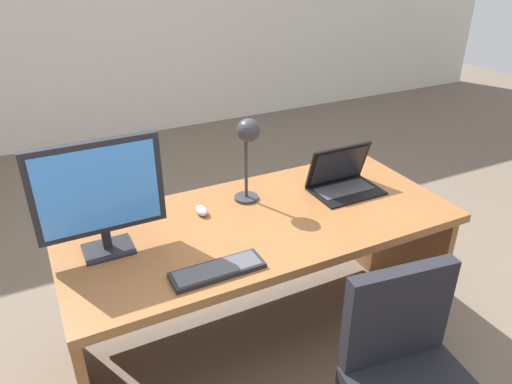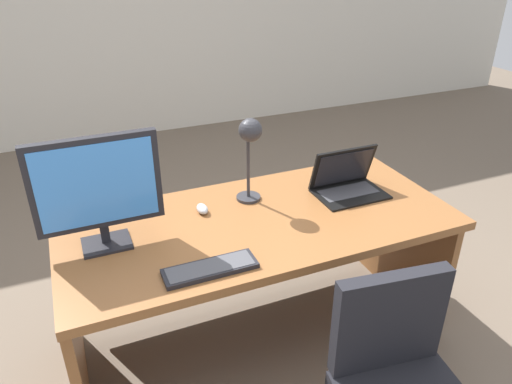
{
  "view_description": "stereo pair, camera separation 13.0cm",
  "coord_description": "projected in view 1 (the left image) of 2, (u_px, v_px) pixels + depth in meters",
  "views": [
    {
      "loc": [
        -0.88,
        -1.7,
        1.87
      ],
      "look_at": [
        0.0,
        0.04,
        0.84
      ],
      "focal_mm": 33.78,
      "sensor_mm": 36.0,
      "label": 1
    },
    {
      "loc": [
        -0.76,
        -1.76,
        1.87
      ],
      "look_at": [
        0.0,
        0.04,
        0.84
      ],
      "focal_mm": 33.78,
      "sensor_mm": 36.0,
      "label": 2
    }
  ],
  "objects": [
    {
      "name": "ground",
      "position": [
        172.0,
        210.0,
        3.75
      ],
      "size": [
        12.0,
        12.0,
        0.0
      ],
      "primitive_type": "plane",
      "color": "#6B5B4C"
    },
    {
      "name": "desk",
      "position": [
        255.0,
        247.0,
        2.36
      ],
      "size": [
        1.82,
        0.83,
        0.72
      ],
      "color": "brown",
      "rests_on": "ground"
    },
    {
      "name": "monitor",
      "position": [
        99.0,
        192.0,
        1.87
      ],
      "size": [
        0.51,
        0.16,
        0.49
      ],
      "color": "black",
      "rests_on": "desk"
    },
    {
      "name": "laptop",
      "position": [
        342.0,
        176.0,
        2.47
      ],
      "size": [
        0.35,
        0.24,
        0.23
      ],
      "color": "black",
      "rests_on": "desk"
    },
    {
      "name": "keyboard",
      "position": [
        218.0,
        270.0,
        1.87
      ],
      "size": [
        0.37,
        0.12,
        0.02
      ],
      "color": "black",
      "rests_on": "desk"
    },
    {
      "name": "mouse",
      "position": [
        202.0,
        211.0,
        2.26
      ],
      "size": [
        0.05,
        0.09,
        0.04
      ],
      "color": "#B7BABF",
      "rests_on": "desk"
    },
    {
      "name": "desk_lamp",
      "position": [
        248.0,
        142.0,
        2.23
      ],
      "size": [
        0.12,
        0.14,
        0.43
      ],
      "color": "#2D2D33",
      "rests_on": "desk"
    }
  ]
}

